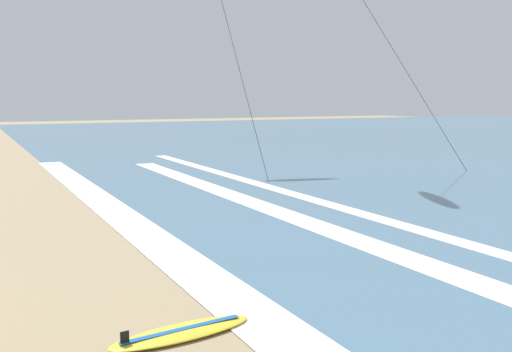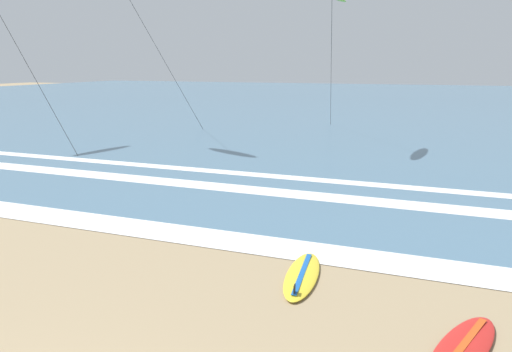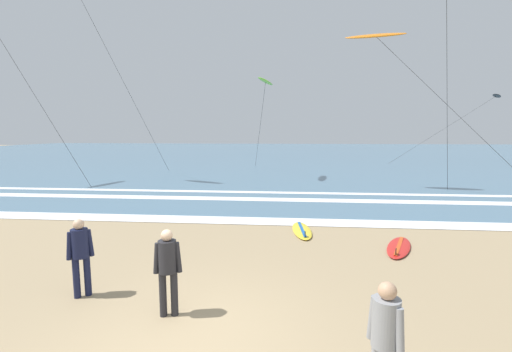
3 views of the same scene
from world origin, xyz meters
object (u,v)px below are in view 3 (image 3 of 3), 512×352
Objects in this scene: surfer_mid_group at (168,265)px; kite_orange_high_left at (376,37)px; surfer_right_near at (80,251)px; surfboard_foreground_flat at (399,247)px; surfer_foreground_main at (385,335)px; kite_black_far_right at (496,96)px; kite_lime_low_near at (266,82)px; surfboard_right_spare at (302,230)px.

kite_orange_high_left is at bearing 64.49° from surfer_mid_group.
surfboard_foreground_flat is (7.28, 3.56, -0.91)m from surfer_right_near.
surfer_foreground_main is (5.25, -2.40, 0.00)m from surfer_right_near.
surfer_right_near is at bearing -128.60° from kite_black_far_right.
kite_orange_high_left reaches higher than kite_lime_low_near.
surfer_mid_group is 39.72m from kite_black_far_right.
kite_lime_low_near reaches higher than surfer_foreground_main.
kite_lime_low_near is at bearing 145.73° from kite_orange_high_left.
surfer_foreground_main is 0.14× the size of kite_black_far_right.
surfer_mid_group is 0.14× the size of kite_black_far_right.
surfer_foreground_main is 0.17× the size of kite_orange_high_left.
surfboard_foreground_flat is 1.01× the size of surfboard_right_spare.
kite_black_far_right reaches higher than surfer_right_near.
surfer_foreground_main is at bearing -82.34° from kite_lime_low_near.
kite_lime_low_near is 1.23× the size of kite_orange_high_left.
surfboard_foreground_flat is at bearing -98.38° from kite_orange_high_left.
surfer_mid_group is 3.74m from surfer_foreground_main.
kite_orange_high_left is at bearing 81.62° from surfboard_foreground_flat.
surfer_right_near reaches higher than surfboard_foreground_flat.
kite_orange_high_left reaches higher than surfer_mid_group.
surfer_right_near is 1.00× the size of surfer_foreground_main.
surfer_foreground_main is at bearing -84.95° from surfboard_right_spare.
surfer_right_near is at bearing 155.45° from surfer_foreground_main.
kite_lime_low_near is (2.51, 17.92, 5.77)m from surfer_right_near.
kite_black_far_right reaches higher than surfboard_right_spare.
surfer_mid_group is 1.00× the size of surfer_foreground_main.
kite_orange_high_left is at bearing 77.62° from surfer_foreground_main.
surfboard_foreground_flat is at bearing 37.85° from surfer_mid_group.
surfboard_right_spare is at bearing 95.05° from surfer_foreground_main.
kite_lime_low_near reaches higher than surfboard_right_spare.
kite_orange_high_left is 23.99m from kite_black_far_right.
kite_lime_low_near is (-2.73, 20.32, 5.77)m from surfer_foreground_main.
kite_black_far_right is at bearing 30.74° from kite_lime_low_near.
surfer_right_near is at bearing -132.49° from surfboard_right_spare.
surfer_right_near is 17.88m from kite_orange_high_left.
surfer_foreground_main is 39.48m from kite_black_far_right.
surfer_mid_group is 0.74× the size of surfboard_foreground_flat.
kite_black_far_right reaches higher than surfboard_foreground_flat.
surfer_mid_group and surfer_foreground_main have the same top height.
surfer_mid_group is at bearing -142.15° from surfboard_foreground_flat.
kite_orange_high_left is (6.26, -4.26, 1.71)m from kite_lime_low_near.
kite_lime_low_near is 1.00× the size of kite_black_far_right.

